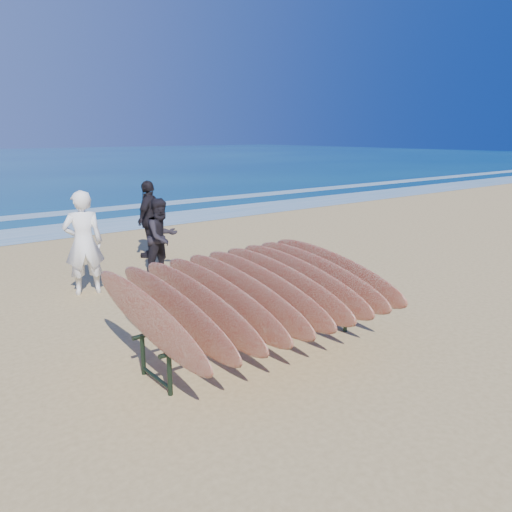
# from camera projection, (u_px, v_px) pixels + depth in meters

# --- Properties ---
(ground) EXTENTS (120.00, 120.00, 0.00)m
(ground) POSITION_uv_depth(u_px,v_px,m) (288.00, 326.00, 7.66)
(ground) COLOR tan
(ground) RESTS_ON ground
(foam_near) EXTENTS (160.00, 160.00, 0.00)m
(foam_near) POSITION_uv_depth(u_px,v_px,m) (73.00, 229.00, 15.33)
(foam_near) COLOR white
(foam_near) RESTS_ON ground
(foam_far) EXTENTS (160.00, 160.00, 0.00)m
(foam_far) POSITION_uv_depth(u_px,v_px,m) (41.00, 215.00, 18.01)
(foam_far) COLOR white
(foam_far) RESTS_ON ground
(surfboard_rack) EXTENTS (3.23, 2.78, 1.32)m
(surfboard_rack) POSITION_uv_depth(u_px,v_px,m) (254.00, 291.00, 6.58)
(surfboard_rack) COLOR black
(surfboard_rack) RESTS_ON ground
(person_white) EXTENTS (0.78, 0.60, 1.90)m
(person_white) POSITION_uv_depth(u_px,v_px,m) (84.00, 243.00, 9.00)
(person_white) COLOR white
(person_white) RESTS_ON ground
(person_dark_a) EXTENTS (0.90, 0.77, 1.60)m
(person_dark_a) POSITION_uv_depth(u_px,v_px,m) (162.00, 237.00, 10.24)
(person_dark_a) COLOR black
(person_dark_a) RESTS_ON ground
(person_dark_b) EXTENTS (1.11, 1.00, 1.82)m
(person_dark_b) POSITION_uv_depth(u_px,v_px,m) (150.00, 219.00, 11.77)
(person_dark_b) COLOR black
(person_dark_b) RESTS_ON ground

